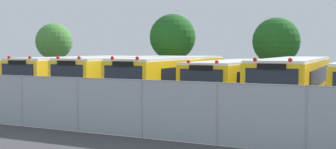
{
  "coord_description": "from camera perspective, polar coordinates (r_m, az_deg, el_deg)",
  "views": [
    {
      "loc": [
        10.3,
        -22.66,
        3.07
      ],
      "look_at": [
        -0.44,
        0.0,
        1.6
      ],
      "focal_mm": 46.5,
      "sensor_mm": 36.0,
      "label": 1
    }
  ],
  "objects": [
    {
      "name": "tree_2",
      "position": [
        35.19,
        13.99,
        4.16
      ],
      "size": [
        3.72,
        3.72,
        5.55
      ],
      "color": "#4C3823",
      "rests_on": "ground_plane"
    },
    {
      "name": "school_bus_5",
      "position": [
        23.12,
        16.18,
        -0.82
      ],
      "size": [
        2.67,
        11.64,
        2.74
      ],
      "rotation": [
        0.0,
        0.0,
        3.15
      ],
      "color": "yellow",
      "rests_on": "ground_plane"
    },
    {
      "name": "tree_0",
      "position": [
        41.42,
        -14.77,
        4.3
      ],
      "size": [
        3.34,
        3.34,
        5.44
      ],
      "color": "#4C3823",
      "rests_on": "ground_plane"
    },
    {
      "name": "school_bus_1",
      "position": [
        28.13,
        -11.69,
        -0.05
      ],
      "size": [
        2.85,
        10.94,
        2.72
      ],
      "rotation": [
        0.0,
        0.0,
        3.17
      ],
      "color": "yellow",
      "rests_on": "ground_plane"
    },
    {
      "name": "school_bus_2",
      "position": [
        26.65,
        -5.34,
        -0.17
      ],
      "size": [
        2.7,
        11.62,
        2.73
      ],
      "rotation": [
        0.0,
        0.0,
        3.12
      ],
      "color": "yellow",
      "rests_on": "ground_plane"
    },
    {
      "name": "school_bus_0",
      "position": [
        30.47,
        -17.07,
        -0.03
      ],
      "size": [
        2.53,
        10.55,
        2.56
      ],
      "rotation": [
        0.0,
        0.0,
        3.14
      ],
      "color": "yellow",
      "rests_on": "ground_plane"
    },
    {
      "name": "chainlink_fence",
      "position": [
        16.45,
        -11.76,
        -3.76
      ],
      "size": [
        27.22,
        0.07,
        2.04
      ],
      "color": "#9EA0A3",
      "rests_on": "ground_plane"
    },
    {
      "name": "school_bus_4",
      "position": [
        23.9,
        8.61,
        -0.79
      ],
      "size": [
        2.82,
        9.55,
        2.58
      ],
      "rotation": [
        0.0,
        0.0,
        3.11
      ],
      "color": "yellow",
      "rests_on": "ground_plane"
    },
    {
      "name": "ground_plane",
      "position": [
        25.08,
        0.91,
        -3.68
      ],
      "size": [
        160.0,
        160.0,
        0.0
      ],
      "primitive_type": "plane",
      "color": "#424244"
    },
    {
      "name": "tree_1",
      "position": [
        35.98,
        0.65,
        4.77
      ],
      "size": [
        3.8,
        3.8,
        5.96
      ],
      "color": "#4C3823",
      "rests_on": "ground_plane"
    },
    {
      "name": "school_bus_3",
      "position": [
        24.71,
        0.7,
        -0.42
      ],
      "size": [
        2.58,
        11.51,
        2.75
      ],
      "rotation": [
        0.0,
        0.0,
        3.16
      ],
      "color": "yellow",
      "rests_on": "ground_plane"
    }
  ]
}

